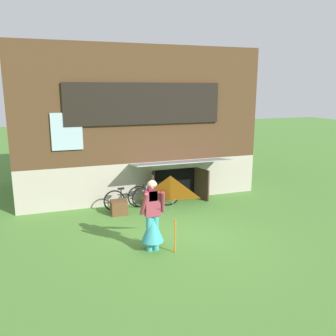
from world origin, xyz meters
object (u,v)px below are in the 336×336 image
at_px(bicycle_silver, 154,195).
at_px(person, 152,221).
at_px(kite, 170,197).
at_px(wooden_crate, 119,207).
at_px(bicycle_black, 128,198).

bearing_deg(bicycle_silver, person, -99.10).
height_order(kite, bicycle_silver, kite).
bearing_deg(person, wooden_crate, 78.26).
height_order(person, kite, kite).
xyz_separation_m(bicycle_silver, wooden_crate, (-1.19, -0.34, -0.16)).
bearing_deg(bicycle_black, bicycle_silver, -5.71).
distance_m(bicycle_silver, wooden_crate, 1.25).
bearing_deg(bicycle_black, wooden_crate, -138.83).
height_order(bicycle_silver, wooden_crate, bicycle_silver).
bearing_deg(wooden_crate, kite, -80.95).
distance_m(kite, bicycle_silver, 3.74).
bearing_deg(wooden_crate, person, -84.57).
relative_size(person, bicycle_silver, 1.01).
bearing_deg(person, bicycle_silver, 55.41).
height_order(bicycle_black, wooden_crate, bicycle_black).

